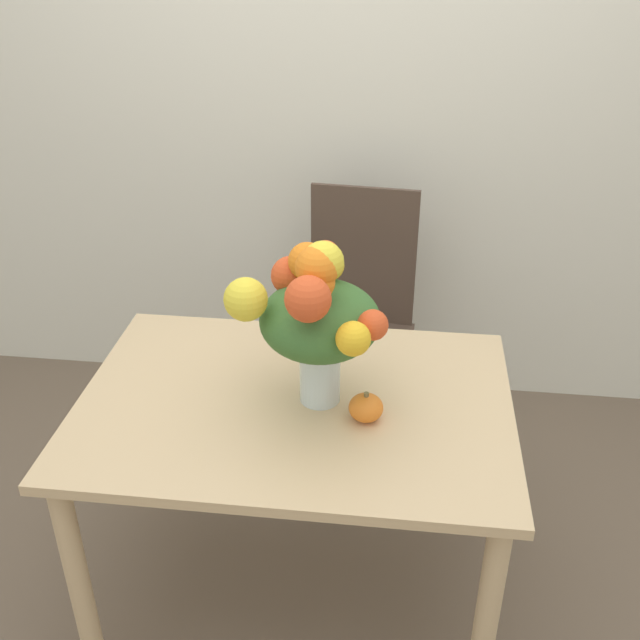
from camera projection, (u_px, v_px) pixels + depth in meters
The scene contains 6 objects.
ground_plane at pixel (299, 584), 2.41m from camera, with size 12.00×12.00×0.00m, color brown.
wall_back at pixel (341, 74), 2.79m from camera, with size 8.00×0.06×2.70m.
dining_table at pixel (295, 431), 2.10m from camera, with size 1.18×0.84×0.73m.
flower_vase at pixel (316, 314), 1.91m from camera, with size 0.41×0.39×0.49m.
pumpkin at pixel (366, 408), 1.95m from camera, with size 0.09×0.09×0.08m.
dining_chair_near_window at pixel (357, 324), 2.83m from camera, with size 0.45×0.45×1.02m.
Camera 1 is at (0.27, -1.65, 1.93)m, focal length 42.00 mm.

